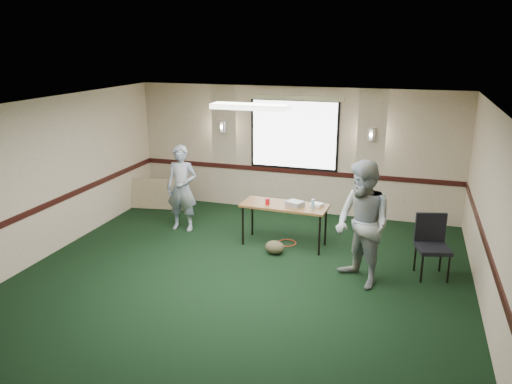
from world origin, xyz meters
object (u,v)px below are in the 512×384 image
(projector, at_px, (295,204))
(person_right, at_px, (363,225))
(folding_table, at_px, (284,208))
(conference_chair, at_px, (432,240))
(person_left, at_px, (182,188))

(projector, bearing_deg, person_right, -18.21)
(folding_table, relative_size, conference_chair, 1.59)
(folding_table, xyz_separation_m, person_left, (-2.11, 0.18, 0.13))
(folding_table, xyz_separation_m, conference_chair, (2.52, -0.47, -0.14))
(projector, height_order, conference_chair, conference_chair)
(person_left, bearing_deg, folding_table, -8.15)
(projector, distance_m, conference_chair, 2.38)
(conference_chair, distance_m, person_right, 1.28)
(folding_table, height_order, conference_chair, conference_chair)
(folding_table, height_order, projector, projector)
(conference_chair, distance_m, person_left, 4.69)
(projector, distance_m, person_right, 1.71)
(folding_table, distance_m, projector, 0.22)
(conference_chair, relative_size, person_left, 0.58)
(projector, relative_size, conference_chair, 0.28)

